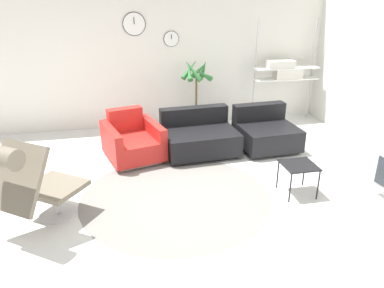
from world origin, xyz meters
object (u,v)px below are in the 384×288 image
Objects in this scene: lounge_chair at (26,176)px; potted_plant at (196,95)px; couch_low at (199,138)px; armchair_red at (132,142)px; side_table at (299,168)px; shelf_unit at (285,71)px; couch_second at (266,133)px.

potted_plant is (2.42, 2.80, 0.01)m from lounge_chair.
couch_low is (2.24, 1.76, -0.42)m from lounge_chair.
armchair_red is 2.59× the size of side_table.
shelf_unit is (4.21, 2.97, 0.35)m from lounge_chair.
couch_second is (3.38, 1.73, -0.42)m from lounge_chair.
armchair_red is at bearing 142.18° from side_table.
armchair_red is 3.36m from shelf_unit.
armchair_red is at bearing 92.01° from lounge_chair.
lounge_chair is at bearing -130.87° from potted_plant.
potted_plant reaches higher than lounge_chair.
shelf_unit is at bearing -128.11° from couch_second.
potted_plant is (0.18, 1.04, 0.43)m from couch_low.
armchair_red is 2.21m from couch_second.
potted_plant is (-0.95, 1.07, 0.43)m from couch_second.
couch_second is 0.72× the size of potted_plant.
potted_plant reaches higher than couch_second.
couch_second is 2.33× the size of side_table.
side_table is 0.31× the size of potted_plant.
lounge_chair is 2.78× the size of side_table.
couch_low is at bearing -5.46° from couch_second.
potted_plant reaches higher than armchair_red.
shelf_unit is at bearing -172.95° from armchair_red.
armchair_red is (1.17, 1.75, -0.40)m from lounge_chair.
couch_second is 1.49m from potted_plant.
potted_plant is at bearing 84.99° from lounge_chair.
potted_plant is at bearing -52.10° from couch_second.
couch_low is 2.43m from shelf_unit.
lounge_chair is 0.86× the size of potted_plant.
couch_low is at bearing -99.89° from potted_plant.
couch_low reaches higher than side_table.
couch_low is at bearing 74.06° from lounge_chair.
lounge_chair is 2.88m from couch_low.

